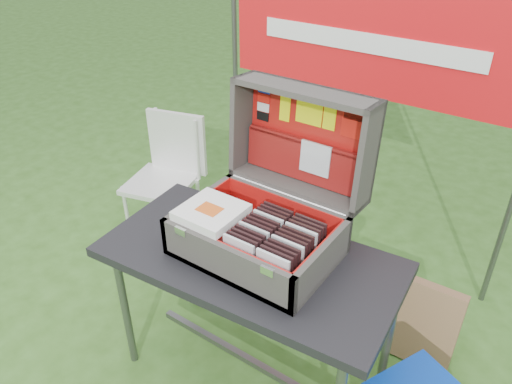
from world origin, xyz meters
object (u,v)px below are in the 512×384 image
Objects in this scene: suitcase at (266,183)px; chair at (160,185)px; table at (250,322)px; cardboard_box at (414,320)px.

suitcase reaches higher than chair.
chair is (-1.08, 0.57, 0.04)m from table.
table is 2.80× the size of cardboard_box.
cardboard_box is at bearing 42.10° from table.
cardboard_box is at bearing 42.38° from suitcase.
suitcase is (0.01, 0.09, 0.66)m from table.
chair reaches higher than cardboard_box.
table is 0.81m from cardboard_box.
suitcase is 1.09m from cardboard_box.
cardboard_box is (0.54, 0.49, -0.82)m from suitcase.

